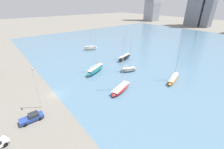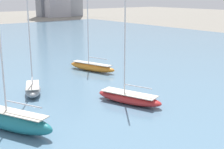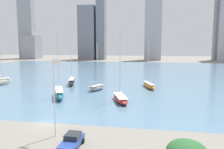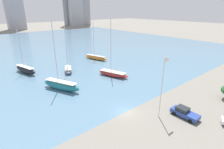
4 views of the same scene
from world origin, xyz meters
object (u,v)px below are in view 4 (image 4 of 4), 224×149
(sailboat_gray, at_px, (68,70))
(sailboat_teal, at_px, (61,85))
(flag_pole, at_px, (162,86))
(parked_pickup_blue, at_px, (184,112))
(sailboat_orange, at_px, (96,57))
(sailboat_black, at_px, (25,70))
(sailboat_red, at_px, (113,73))

(sailboat_gray, relative_size, sailboat_teal, 0.85)
(flag_pole, xyz_separation_m, parked_pickup_blue, (3.46, -2.92, -5.20))
(sailboat_gray, bearing_deg, flag_pole, -61.87)
(sailboat_orange, distance_m, sailboat_black, 25.11)
(parked_pickup_blue, bearing_deg, sailboat_teal, 116.15)
(sailboat_red, height_order, sailboat_black, sailboat_red)
(sailboat_teal, distance_m, parked_pickup_blue, 27.63)
(sailboat_red, xyz_separation_m, parked_pickup_blue, (-3.14, -23.74, -0.02))
(sailboat_orange, xyz_separation_m, parked_pickup_blue, (-9.54, -41.62, -0.06))
(sailboat_orange, bearing_deg, flag_pole, -125.77)
(sailboat_teal, bearing_deg, parked_pickup_blue, -88.34)
(flag_pole, distance_m, sailboat_gray, 32.61)
(flag_pole, relative_size, sailboat_gray, 0.81)
(sailboat_gray, bearing_deg, sailboat_black, 168.36)
(sailboat_gray, relative_size, sailboat_orange, 0.95)
(parked_pickup_blue, bearing_deg, sailboat_black, 109.89)
(sailboat_red, distance_m, sailboat_black, 26.58)
(flag_pole, relative_size, parked_pickup_blue, 2.27)
(flag_pole, distance_m, sailboat_teal, 24.03)
(parked_pickup_blue, bearing_deg, sailboat_gray, 98.46)
(sailboat_gray, xyz_separation_m, parked_pickup_blue, (5.31, -35.07, -0.07))
(sailboat_gray, distance_m, sailboat_orange, 16.23)
(sailboat_red, xyz_separation_m, sailboat_teal, (-15.38, 1.02, 0.36))
(sailboat_red, bearing_deg, sailboat_teal, 157.22)
(sailboat_red, relative_size, sailboat_orange, 1.12)
(flag_pole, xyz_separation_m, sailboat_orange, (13.00, 38.70, -5.14))
(sailboat_teal, relative_size, sailboat_orange, 1.13)
(sailboat_red, bearing_deg, flag_pole, -126.57)
(sailboat_orange, relative_size, parked_pickup_blue, 2.92)
(sailboat_red, bearing_deg, sailboat_orange, 51.33)
(sailboat_gray, bearing_deg, sailboat_orange, 48.65)
(sailboat_gray, bearing_deg, parked_pickup_blue, -56.55)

